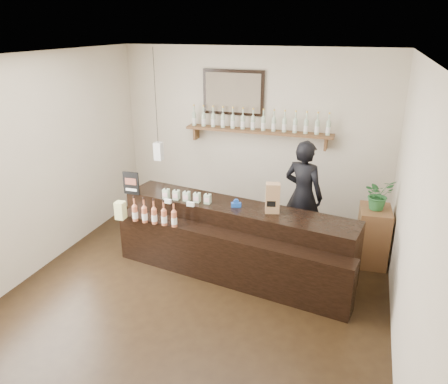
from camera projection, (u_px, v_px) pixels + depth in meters
ground at (201, 289)px, 5.48m from camera, size 5.00×5.00×0.00m
room_shell at (198, 159)px, 4.86m from camera, size 5.00×5.00×5.00m
back_wall_decor at (244, 115)px, 6.99m from camera, size 2.66×0.96×1.69m
counter at (233, 242)px, 5.77m from camera, size 3.24×1.36×1.04m
promo_sign at (131, 183)px, 6.02m from camera, size 0.23×0.03×0.33m
paper_bag at (273, 198)px, 5.43m from camera, size 0.20×0.17×0.38m
tape_dispenser at (236, 204)px, 5.64m from camera, size 0.14×0.09×0.11m
side_cabinet at (373, 236)px, 5.97m from camera, size 0.44×0.58×0.80m
potted_plant at (378, 194)px, 5.75m from camera, size 0.50×0.49×0.42m
shopkeeper at (303, 188)px, 6.23m from camera, size 0.77×0.63×1.83m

